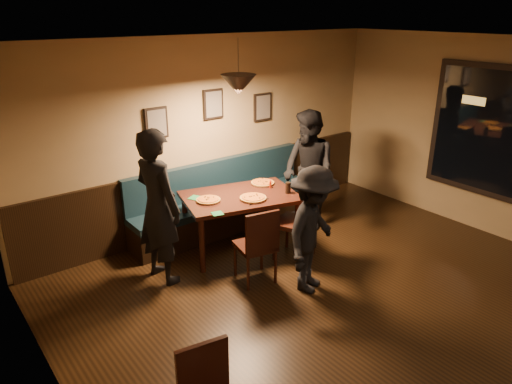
% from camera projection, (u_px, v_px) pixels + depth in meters
% --- Properties ---
extents(floor, '(7.00, 7.00, 0.00)m').
position_uv_depth(floor, '(403.00, 335.00, 4.85)').
color(floor, black).
rests_on(floor, ground).
extents(ceiling, '(7.00, 7.00, 0.00)m').
position_uv_depth(ceiling, '(442.00, 51.00, 3.83)').
color(ceiling, silver).
rests_on(ceiling, ground).
extents(wall_back, '(6.00, 0.00, 6.00)m').
position_uv_depth(wall_back, '(213.00, 134.00, 6.92)').
color(wall_back, '#8C704F').
rests_on(wall_back, ground).
extents(wall_left, '(0.00, 7.00, 7.00)m').
position_uv_depth(wall_left, '(101.00, 340.00, 2.63)').
color(wall_left, '#8C704F').
rests_on(wall_left, ground).
extents(wainscot, '(5.88, 0.06, 1.00)m').
position_uv_depth(wainscot, '(216.00, 192.00, 7.23)').
color(wainscot, black).
rests_on(wainscot, ground).
extents(booth_bench, '(3.00, 0.60, 1.00)m').
position_uv_depth(booth_bench, '(226.00, 197.00, 7.03)').
color(booth_bench, '#0F232D').
rests_on(booth_bench, ground).
extents(picture_left, '(0.32, 0.04, 0.42)m').
position_uv_depth(picture_left, '(156.00, 123.00, 6.28)').
color(picture_left, black).
rests_on(picture_left, wall_back).
extents(picture_center, '(0.32, 0.04, 0.42)m').
position_uv_depth(picture_center, '(213.00, 104.00, 6.74)').
color(picture_center, black).
rests_on(picture_center, wall_back).
extents(picture_right, '(0.32, 0.04, 0.42)m').
position_uv_depth(picture_right, '(263.00, 107.00, 7.30)').
color(picture_right, black).
rests_on(picture_right, wall_back).
extents(pendant_lamp, '(0.44, 0.44, 0.25)m').
position_uv_depth(pendant_lamp, '(238.00, 85.00, 5.78)').
color(pendant_lamp, black).
rests_on(pendant_lamp, ceiling).
extents(dining_table, '(1.69, 1.31, 0.80)m').
position_uv_depth(dining_table, '(240.00, 222.00, 6.45)').
color(dining_table, black).
rests_on(dining_table, floor).
extents(chair_near_left, '(0.50, 0.50, 0.97)m').
position_uv_depth(chair_near_left, '(255.00, 244.00, 5.67)').
color(chair_near_left, '#311E0D').
rests_on(chair_near_left, floor).
extents(chair_near_right, '(0.62, 0.62, 1.06)m').
position_uv_depth(chair_near_right, '(295.00, 221.00, 6.19)').
color(chair_near_right, black).
rests_on(chair_near_right, floor).
extents(diner_left, '(0.55, 0.75, 1.89)m').
position_uv_depth(diner_left, '(158.00, 207.00, 5.55)').
color(diner_left, black).
rests_on(diner_left, floor).
extents(diner_right, '(0.74, 0.91, 1.78)m').
position_uv_depth(diner_right, '(308.00, 171.00, 6.98)').
color(diner_right, black).
rests_on(diner_right, floor).
extents(diner_front, '(1.13, 0.92, 1.52)m').
position_uv_depth(diner_front, '(313.00, 230.00, 5.40)').
color(diner_front, black).
rests_on(diner_front, floor).
extents(pizza_a, '(0.38, 0.38, 0.04)m').
position_uv_depth(pizza_a, '(208.00, 200.00, 6.10)').
color(pizza_a, '#C27A24').
rests_on(pizza_a, dining_table).
extents(pizza_b, '(0.41, 0.41, 0.04)m').
position_uv_depth(pizza_b, '(253.00, 198.00, 6.16)').
color(pizza_b, orange).
rests_on(pizza_b, dining_table).
extents(pizza_c, '(0.37, 0.37, 0.04)m').
position_uv_depth(pizza_c, '(263.00, 183.00, 6.71)').
color(pizza_c, gold).
rests_on(pizza_c, dining_table).
extents(soda_glass, '(0.08, 0.08, 0.15)m').
position_uv_depth(soda_glass, '(288.00, 188.00, 6.35)').
color(soda_glass, black).
rests_on(soda_glass, dining_table).
extents(tabasco_bottle, '(0.03, 0.03, 0.12)m').
position_uv_depth(tabasco_bottle, '(270.00, 184.00, 6.54)').
color(tabasco_bottle, '#A02005').
rests_on(tabasco_bottle, dining_table).
extents(napkin_a, '(0.21, 0.21, 0.01)m').
position_uv_depth(napkin_a, '(195.00, 198.00, 6.21)').
color(napkin_a, '#1C6A34').
rests_on(napkin_a, dining_table).
extents(napkin_b, '(0.16, 0.16, 0.01)m').
position_uv_depth(napkin_b, '(217.00, 213.00, 5.74)').
color(napkin_b, '#1D703B').
rests_on(napkin_b, dining_table).
extents(cutlery_set, '(0.20, 0.06, 0.00)m').
position_uv_depth(cutlery_set, '(258.00, 202.00, 6.07)').
color(cutlery_set, silver).
rests_on(cutlery_set, dining_table).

